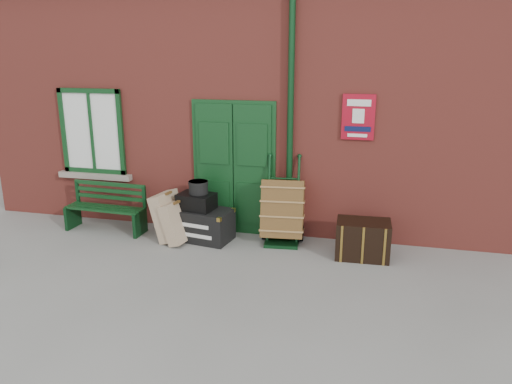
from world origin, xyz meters
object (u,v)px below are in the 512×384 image
(bench, at_px, (107,206))
(porter_trolley, at_px, (283,210))
(houdini_trunk, at_px, (200,224))
(dark_trunk, at_px, (363,239))

(bench, bearing_deg, porter_trolley, 6.36)
(bench, relative_size, porter_trolley, 1.00)
(houdini_trunk, relative_size, dark_trunk, 1.30)
(bench, xyz_separation_m, porter_trolley, (3.07, 0.20, 0.11))
(bench, relative_size, houdini_trunk, 1.34)
(porter_trolley, bearing_deg, houdini_trunk, -176.21)
(houdini_trunk, distance_m, porter_trolley, 1.40)
(houdini_trunk, height_order, dark_trunk, dark_trunk)
(houdini_trunk, xyz_separation_m, dark_trunk, (2.65, -0.13, 0.03))
(bench, xyz_separation_m, dark_trunk, (4.37, -0.16, -0.14))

